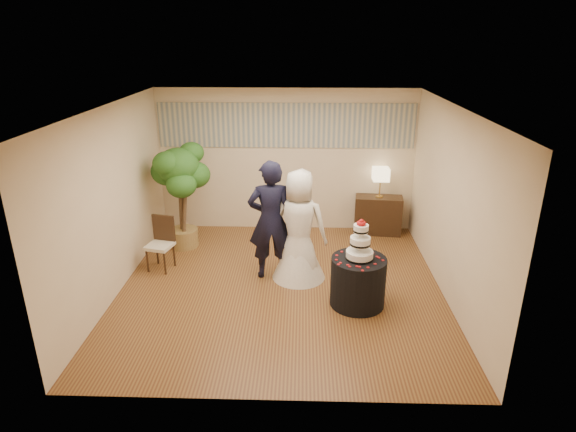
{
  "coord_description": "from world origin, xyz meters",
  "views": [
    {
      "loc": [
        0.32,
        -6.68,
        3.76
      ],
      "look_at": [
        0.1,
        0.4,
        1.05
      ],
      "focal_mm": 30.0,
      "sensor_mm": 36.0,
      "label": 1
    }
  ],
  "objects_px": {
    "console": "(378,215)",
    "table_lamp": "(380,183)",
    "side_chair": "(160,244)",
    "bride": "(299,226)",
    "cake_table": "(358,282)",
    "wedding_cake": "(360,239)",
    "ficus_tree": "(181,196)",
    "groom": "(270,220)"
  },
  "relations": [
    {
      "from": "bride",
      "to": "table_lamp",
      "type": "distance_m",
      "value": 2.47
    },
    {
      "from": "cake_table",
      "to": "console",
      "type": "bearing_deg",
      "value": 76.01
    },
    {
      "from": "bride",
      "to": "side_chair",
      "type": "bearing_deg",
      "value": 7.65
    },
    {
      "from": "groom",
      "to": "bride",
      "type": "xyz_separation_m",
      "value": [
        0.46,
        -0.04,
        -0.07
      ]
    },
    {
      "from": "bride",
      "to": "cake_table",
      "type": "distance_m",
      "value": 1.31
    },
    {
      "from": "cake_table",
      "to": "ficus_tree",
      "type": "relative_size",
      "value": 0.4
    },
    {
      "from": "bride",
      "to": "console",
      "type": "relative_size",
      "value": 2.0
    },
    {
      "from": "bride",
      "to": "ficus_tree",
      "type": "bearing_deg",
      "value": -15.25
    },
    {
      "from": "bride",
      "to": "table_lamp",
      "type": "xyz_separation_m",
      "value": [
        1.55,
        1.91,
        0.14
      ]
    },
    {
      "from": "table_lamp",
      "to": "ficus_tree",
      "type": "distance_m",
      "value": 3.79
    },
    {
      "from": "wedding_cake",
      "to": "ficus_tree",
      "type": "xyz_separation_m",
      "value": [
        -3.03,
        1.97,
        -0.05
      ]
    },
    {
      "from": "cake_table",
      "to": "side_chair",
      "type": "xyz_separation_m",
      "value": [
        -3.2,
        1.03,
        0.08
      ]
    },
    {
      "from": "cake_table",
      "to": "table_lamp",
      "type": "bearing_deg",
      "value": 76.01
    },
    {
      "from": "bride",
      "to": "cake_table",
      "type": "xyz_separation_m",
      "value": [
        0.87,
        -0.81,
        -0.54
      ]
    },
    {
      "from": "cake_table",
      "to": "table_lamp",
      "type": "height_order",
      "value": "table_lamp"
    },
    {
      "from": "cake_table",
      "to": "side_chair",
      "type": "relative_size",
      "value": 0.88
    },
    {
      "from": "groom",
      "to": "cake_table",
      "type": "height_order",
      "value": "groom"
    },
    {
      "from": "console",
      "to": "bride",
      "type": "bearing_deg",
      "value": -123.15
    },
    {
      "from": "cake_table",
      "to": "side_chair",
      "type": "distance_m",
      "value": 3.36
    },
    {
      "from": "wedding_cake",
      "to": "ficus_tree",
      "type": "bearing_deg",
      "value": 146.95
    },
    {
      "from": "cake_table",
      "to": "wedding_cake",
      "type": "xyz_separation_m",
      "value": [
        0.0,
        0.0,
        0.67
      ]
    },
    {
      "from": "groom",
      "to": "ficus_tree",
      "type": "bearing_deg",
      "value": -41.59
    },
    {
      "from": "cake_table",
      "to": "table_lamp",
      "type": "distance_m",
      "value": 2.89
    },
    {
      "from": "groom",
      "to": "bride",
      "type": "bearing_deg",
      "value": 167.02
    },
    {
      "from": "groom",
      "to": "table_lamp",
      "type": "bearing_deg",
      "value": -145.18
    },
    {
      "from": "wedding_cake",
      "to": "console",
      "type": "xyz_separation_m",
      "value": [
        0.68,
        2.73,
        -0.66
      ]
    },
    {
      "from": "ficus_tree",
      "to": "side_chair",
      "type": "xyz_separation_m",
      "value": [
        -0.17,
        -0.94,
        -0.53
      ]
    },
    {
      "from": "bride",
      "to": "cake_table",
      "type": "relative_size",
      "value": 2.27
    },
    {
      "from": "console",
      "to": "table_lamp",
      "type": "height_order",
      "value": "table_lamp"
    },
    {
      "from": "console",
      "to": "table_lamp",
      "type": "distance_m",
      "value": 0.67
    },
    {
      "from": "bride",
      "to": "wedding_cake",
      "type": "relative_size",
      "value": 3.0
    },
    {
      "from": "side_chair",
      "to": "groom",
      "type": "bearing_deg",
      "value": 8.44
    },
    {
      "from": "bride",
      "to": "cake_table",
      "type": "height_order",
      "value": "bride"
    },
    {
      "from": "groom",
      "to": "side_chair",
      "type": "distance_m",
      "value": 1.95
    },
    {
      "from": "console",
      "to": "ficus_tree",
      "type": "relative_size",
      "value": 0.46
    },
    {
      "from": "table_lamp",
      "to": "side_chair",
      "type": "bearing_deg",
      "value": -156.34
    },
    {
      "from": "table_lamp",
      "to": "cake_table",
      "type": "bearing_deg",
      "value": -103.99
    },
    {
      "from": "bride",
      "to": "wedding_cake",
      "type": "height_order",
      "value": "bride"
    },
    {
      "from": "table_lamp",
      "to": "side_chair",
      "type": "xyz_separation_m",
      "value": [
        -3.88,
        -1.7,
        -0.59
      ]
    },
    {
      "from": "groom",
      "to": "wedding_cake",
      "type": "height_order",
      "value": "groom"
    },
    {
      "from": "groom",
      "to": "table_lamp",
      "type": "height_order",
      "value": "groom"
    },
    {
      "from": "table_lamp",
      "to": "ficus_tree",
      "type": "xyz_separation_m",
      "value": [
        -3.71,
        -0.76,
        -0.06
      ]
    }
  ]
}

